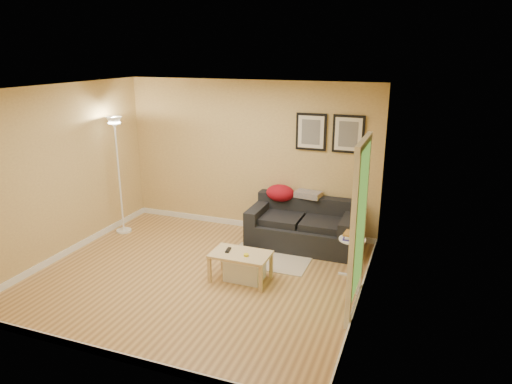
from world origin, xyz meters
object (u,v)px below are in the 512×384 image
Objects in this scene: coffee_table at (241,267)px; side_table at (351,258)px; book_stack at (351,235)px; floor_lamp at (119,179)px; storage_bin at (245,268)px; sofa at (302,224)px.

side_table is at bearing 4.04° from coffee_table.
side_table is at bearing -50.06° from book_stack.
book_stack is 4.03m from floor_lamp.
side_table is at bearing 23.78° from storage_bin.
sofa is at bearing 51.07° from coffee_table.
side_table reaches higher than storage_bin.
book_stack is at bearing 145.58° from side_table.
storage_bin is 0.26× the size of floor_lamp.
sofa is at bearing 9.44° from floor_lamp.
storage_bin is 1.49m from side_table.
floor_lamp is (-3.09, -0.51, 0.58)m from sofa.
sofa is 2.99× the size of side_table.
sofa reaches higher than storage_bin.
coffee_table is at bearing -108.21° from sofa.
book_stack is at bearing -41.25° from sofa.
side_table reaches higher than coffee_table.
book_stack is 0.13× the size of floor_lamp.
side_table is (0.93, -0.81, -0.09)m from sofa.
coffee_table is 1.42× the size of side_table.
coffee_table is at bearing -19.83° from floor_lamp.
sofa reaches higher than book_stack.
side_table is 4.09m from floor_lamp.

